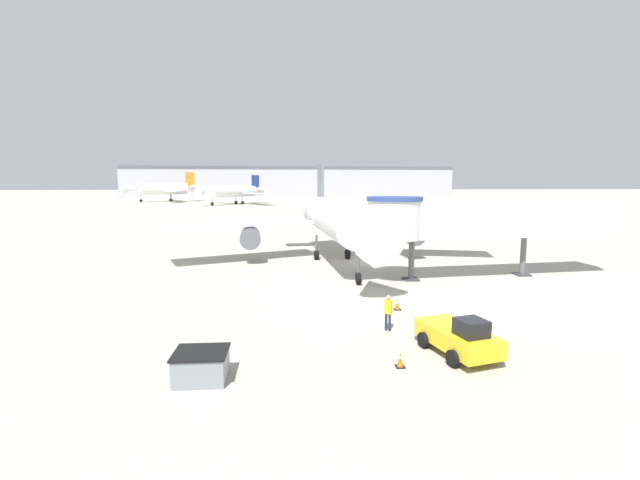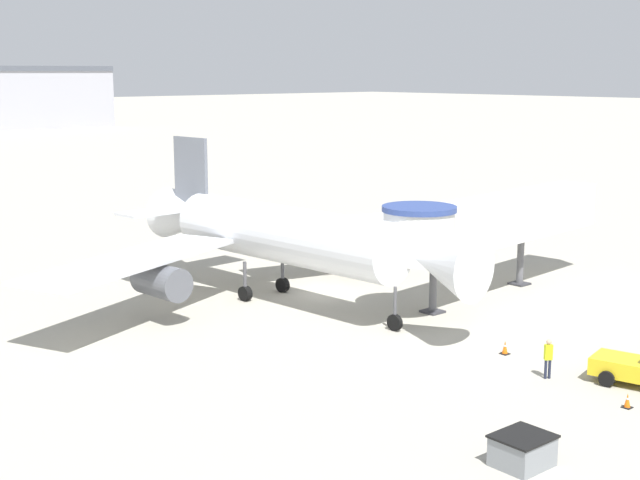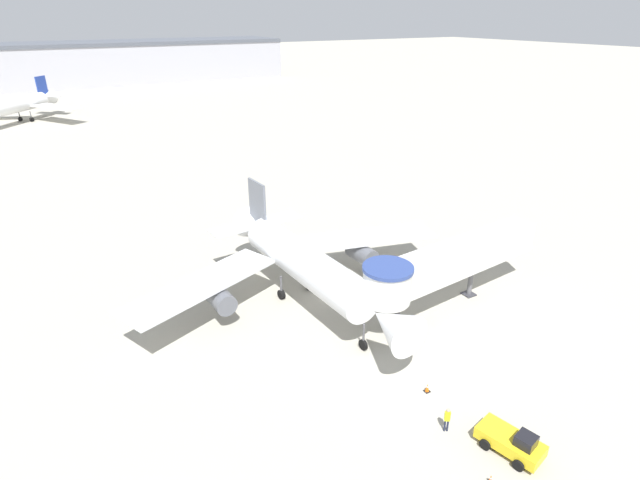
% 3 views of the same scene
% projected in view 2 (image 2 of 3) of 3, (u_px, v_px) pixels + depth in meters
% --- Properties ---
extents(ground_plane, '(800.00, 800.00, 0.00)m').
position_uv_depth(ground_plane, '(321.00, 293.00, 54.96)').
color(ground_plane, '#A8A393').
extents(main_airplane, '(32.54, 25.35, 9.32)m').
position_uv_depth(main_airplane, '(279.00, 236.00, 52.55)').
color(main_airplane, silver).
rests_on(main_airplane, ground_plane).
extents(jet_bridge, '(20.07, 4.96, 6.29)m').
position_uv_depth(jet_bridge, '(486.00, 222.00, 53.40)').
color(jet_bridge, silver).
rests_on(jet_bridge, ground_plane).
extents(service_container_gray, '(2.01, 1.74, 1.12)m').
position_uv_depth(service_container_gray, '(522.00, 450.00, 30.83)').
color(service_container_gray, gray).
rests_on(service_container_gray, ground_plane).
extents(traffic_cone_near_nose, '(0.40, 0.40, 0.67)m').
position_uv_depth(traffic_cone_near_nose, '(505.00, 348.00, 43.08)').
color(traffic_cone_near_nose, black).
rests_on(traffic_cone_near_nose, ground_plane).
extents(traffic_cone_apron_front, '(0.37, 0.37, 0.62)m').
position_uv_depth(traffic_cone_apron_front, '(627.00, 401.00, 36.20)').
color(traffic_cone_apron_front, black).
rests_on(traffic_cone_apron_front, ground_plane).
extents(ground_crew_marshaller, '(0.40, 0.36, 1.81)m').
position_uv_depth(ground_crew_marshaller, '(548.00, 356.00, 39.52)').
color(ground_crew_marshaller, '#1E2338').
rests_on(ground_crew_marshaller, ground_plane).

